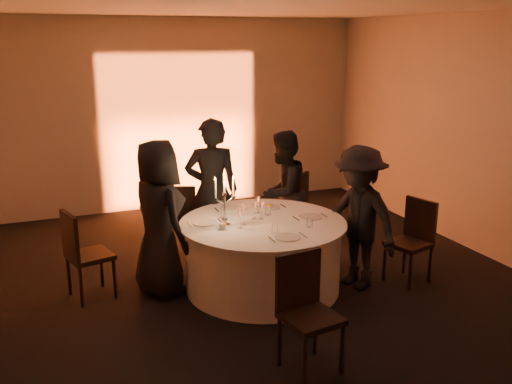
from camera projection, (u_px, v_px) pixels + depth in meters
name	position (u px, v px, depth m)	size (l,w,h in m)	color
floor	(263.00, 288.00, 6.33)	(7.00, 7.00, 0.00)	black
ceiling	(264.00, 4.00, 5.54)	(7.00, 7.00, 0.00)	white
wall_back	(179.00, 114.00, 9.07)	(7.00, 7.00, 0.00)	#A9A49D
wall_right	(488.00, 137.00, 7.00)	(7.00, 7.00, 0.00)	#A9A49D
uplighter_fixture	(187.00, 207.00, 9.18)	(0.25, 0.12, 0.10)	black
banquet_table	(263.00, 255.00, 6.22)	(1.80, 1.80, 0.77)	black
chair_left	(82.00, 250.00, 5.93)	(0.52, 0.52, 0.96)	black
chair_back_left	(181.00, 215.00, 7.18)	(0.52, 0.52, 0.92)	black
chair_back_right	(292.00, 203.00, 7.64)	(0.58, 0.58, 0.95)	black
chair_right	(413.00, 236.00, 6.40)	(0.51, 0.51, 0.94)	black
chair_front	(305.00, 305.00, 4.69)	(0.49, 0.49, 0.98)	black
guest_left	(159.00, 218.00, 6.02)	(0.82, 0.53, 1.68)	black
guest_back_left	(212.00, 191.00, 6.90)	(0.65, 0.43, 1.78)	black
guest_back_right	(283.00, 192.00, 7.23)	(0.76, 0.59, 1.57)	black
guest_right	(358.00, 218.00, 6.18)	(1.02, 0.59, 1.58)	black
plate_left	(205.00, 223.00, 6.06)	(0.36, 0.26, 0.01)	silver
plate_back_left	(231.00, 208.00, 6.58)	(0.35, 0.25, 0.01)	silver
plate_back_right	(270.00, 206.00, 6.62)	(0.35, 0.25, 0.08)	silver
plate_right	(310.00, 217.00, 6.26)	(0.36, 0.26, 0.01)	silver
plate_front	(288.00, 237.00, 5.62)	(0.36, 0.25, 0.01)	silver
coffee_cup	(222.00, 227.00, 5.87)	(0.11, 0.11, 0.07)	silver
candelabra	(225.00, 207.00, 5.93)	(0.25, 0.12, 0.59)	silver
wine_glass_a	(221.00, 206.00, 6.22)	(0.07, 0.07, 0.19)	white
wine_glass_b	(255.00, 206.00, 6.19)	(0.07, 0.07, 0.19)	white
wine_glass_c	(240.00, 215.00, 5.88)	(0.07, 0.07, 0.19)	white
wine_glass_d	(258.00, 201.00, 6.39)	(0.07, 0.07, 0.19)	white
wine_glass_e	(261.00, 207.00, 6.17)	(0.07, 0.07, 0.19)	white
wine_glass_f	(244.00, 212.00, 5.99)	(0.07, 0.07, 0.19)	white
tumbler_a	(310.00, 223.00, 5.94)	(0.07, 0.07, 0.09)	white
tumbler_b	(275.00, 229.00, 5.75)	(0.07, 0.07, 0.09)	white
tumbler_c	(268.00, 211.00, 6.35)	(0.07, 0.07, 0.09)	white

